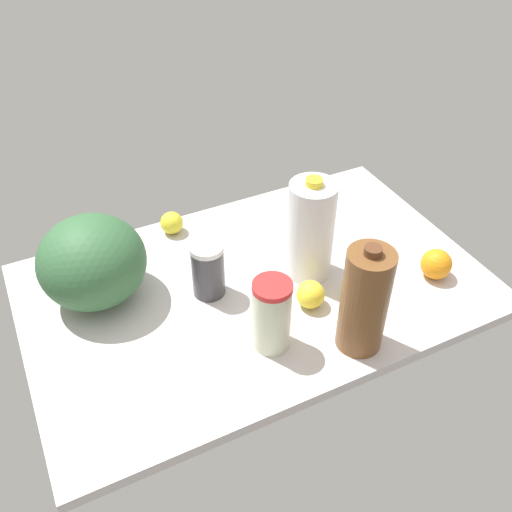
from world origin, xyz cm
name	(u,v)px	position (x,y,z in cm)	size (l,w,h in cm)	color
countertop	(256,289)	(0.00, 0.00, 1.50)	(120.00, 76.00, 3.00)	silver
chocolate_milk_jug	(365,301)	(13.00, -28.81, 16.77)	(10.88, 10.88, 29.12)	brown
tumbler_cup	(272,315)	(-5.81, -19.96, 12.56)	(9.18, 9.18, 19.04)	beige
milk_jug	(310,230)	(15.08, -1.27, 17.04)	(12.24, 12.24, 29.65)	white
watermelon	(92,262)	(-38.34, 14.49, 14.49)	(26.96, 26.96, 22.97)	#336239
shaker_bottle	(208,269)	(-12.15, 3.03, 10.82)	(8.68, 8.68, 15.56)	#3B393F
orange_by_jug	(436,264)	(44.85, -18.02, 7.13)	(8.26, 8.26, 8.26)	orange
lemon_loose	(358,286)	(21.69, -15.30, 6.38)	(6.76, 6.76, 6.76)	yellow
lemon_far_back	(172,223)	(-12.07, 31.72, 6.35)	(6.69, 6.69, 6.69)	yellow
lemon_near_front	(310,294)	(9.03, -12.85, 6.63)	(7.27, 7.27, 7.27)	yellow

